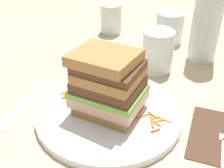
{
  "coord_description": "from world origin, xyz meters",
  "views": [
    {
      "loc": [
        0.14,
        -0.44,
        0.38
      ],
      "look_at": [
        -0.0,
        0.03,
        0.06
      ],
      "focal_mm": 47.77,
      "sensor_mm": 36.0,
      "label": 1
    }
  ],
  "objects_px": {
    "water_bottle": "(210,5)",
    "main_plate": "(108,112)",
    "juice_glass": "(157,53)",
    "empty_tumbler_1": "(170,27)",
    "knife": "(28,102)",
    "sandwich": "(107,83)",
    "empty_tumbler_0": "(111,18)"
  },
  "relations": [
    {
      "from": "juice_glass",
      "to": "empty_tumbler_0",
      "type": "xyz_separation_m",
      "value": [
        -0.18,
        0.19,
        -0.0
      ]
    },
    {
      "from": "knife",
      "to": "water_bottle",
      "type": "distance_m",
      "value": 0.48
    },
    {
      "from": "juice_glass",
      "to": "water_bottle",
      "type": "distance_m",
      "value": 0.17
    },
    {
      "from": "sandwich",
      "to": "juice_glass",
      "type": "distance_m",
      "value": 0.22
    },
    {
      "from": "main_plate",
      "to": "water_bottle",
      "type": "distance_m",
      "value": 0.37
    },
    {
      "from": "main_plate",
      "to": "sandwich",
      "type": "relative_size",
      "value": 2.0
    },
    {
      "from": "sandwich",
      "to": "juice_glass",
      "type": "bearing_deg",
      "value": 73.12
    },
    {
      "from": "sandwich",
      "to": "juice_glass",
      "type": "height_order",
      "value": "sandwich"
    },
    {
      "from": "water_bottle",
      "to": "main_plate",
      "type": "bearing_deg",
      "value": -119.35
    },
    {
      "from": "knife",
      "to": "juice_glass",
      "type": "xyz_separation_m",
      "value": [
        0.24,
        0.22,
        0.04
      ]
    },
    {
      "from": "knife",
      "to": "water_bottle",
      "type": "xyz_separation_m",
      "value": [
        0.34,
        0.31,
        0.14
      ]
    },
    {
      "from": "knife",
      "to": "sandwich",
      "type": "bearing_deg",
      "value": 2.65
    },
    {
      "from": "main_plate",
      "to": "empty_tumbler_0",
      "type": "relative_size",
      "value": 3.22
    },
    {
      "from": "juice_glass",
      "to": "empty_tumbler_0",
      "type": "bearing_deg",
      "value": 132.45
    },
    {
      "from": "juice_glass",
      "to": "empty_tumbler_1",
      "type": "xyz_separation_m",
      "value": [
        0.01,
        0.17,
        -0.0
      ]
    },
    {
      "from": "empty_tumbler_0",
      "to": "sandwich",
      "type": "bearing_deg",
      "value": -74.43
    },
    {
      "from": "knife",
      "to": "juice_glass",
      "type": "distance_m",
      "value": 0.33
    },
    {
      "from": "sandwich",
      "to": "empty_tumbler_1",
      "type": "height_order",
      "value": "sandwich"
    },
    {
      "from": "main_plate",
      "to": "sandwich",
      "type": "bearing_deg",
      "value": -142.73
    },
    {
      "from": "main_plate",
      "to": "empty_tumbler_1",
      "type": "relative_size",
      "value": 3.25
    },
    {
      "from": "juice_glass",
      "to": "water_bottle",
      "type": "relative_size",
      "value": 0.32
    },
    {
      "from": "main_plate",
      "to": "water_bottle",
      "type": "xyz_separation_m",
      "value": [
        0.17,
        0.3,
        0.14
      ]
    },
    {
      "from": "empty_tumbler_1",
      "to": "knife",
      "type": "bearing_deg",
      "value": -122.21
    },
    {
      "from": "water_bottle",
      "to": "empty_tumbler_1",
      "type": "bearing_deg",
      "value": 138.85
    },
    {
      "from": "water_bottle",
      "to": "empty_tumbler_0",
      "type": "relative_size",
      "value": 3.52
    },
    {
      "from": "juice_glass",
      "to": "empty_tumbler_0",
      "type": "relative_size",
      "value": 1.14
    },
    {
      "from": "juice_glass",
      "to": "empty_tumbler_1",
      "type": "bearing_deg",
      "value": 87.42
    },
    {
      "from": "water_bottle",
      "to": "empty_tumbler_0",
      "type": "xyz_separation_m",
      "value": [
        -0.28,
        0.1,
        -0.1
      ]
    },
    {
      "from": "main_plate",
      "to": "juice_glass",
      "type": "bearing_deg",
      "value": 73.26
    },
    {
      "from": "knife",
      "to": "juice_glass",
      "type": "bearing_deg",
      "value": 42.39
    },
    {
      "from": "juice_glass",
      "to": "water_bottle",
      "type": "height_order",
      "value": "water_bottle"
    },
    {
      "from": "sandwich",
      "to": "water_bottle",
      "type": "relative_size",
      "value": 0.46
    }
  ]
}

